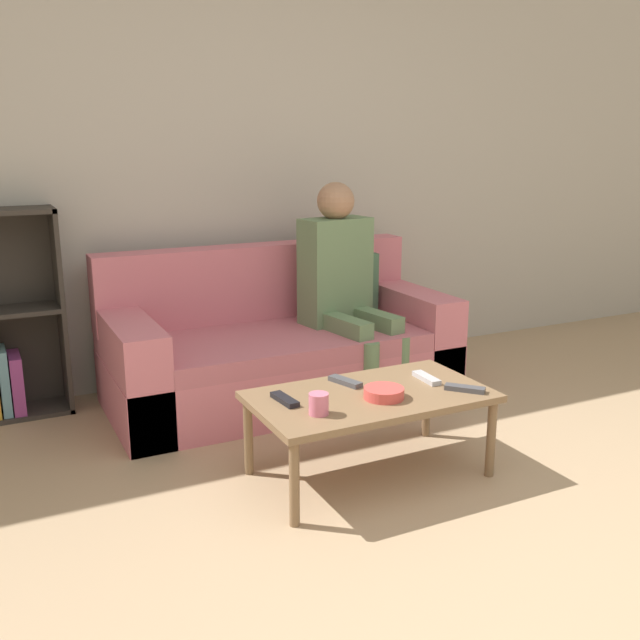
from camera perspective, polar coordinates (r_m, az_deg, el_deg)
The scene contains 11 objects.
ground_plane at distance 2.48m, azimuth 18.32°, elevation -21.56°, with size 22.00×22.00×0.00m, color tan.
wall_back at distance 4.35m, azimuth -6.43°, elevation 12.56°, with size 12.00×0.06×2.60m.
couch at distance 4.02m, azimuth -3.22°, elevation -2.34°, with size 1.88×0.87×0.83m.
coffee_table at distance 3.06m, azimuth 4.02°, elevation -6.51°, with size 1.01×0.56×0.38m.
person_adult at distance 4.01m, azimuth 1.79°, elevation 3.55°, with size 0.44×0.65×1.19m.
cup_near at distance 2.81m, azimuth -0.11°, elevation -6.73°, with size 0.08×0.08×0.09m.
tv_remote_0 at distance 3.23m, azimuth 8.51°, elevation -4.61°, with size 0.05×0.17×0.02m.
tv_remote_1 at distance 3.13m, azimuth 11.51°, elevation -5.40°, with size 0.15×0.16×0.02m.
tv_remote_2 at distance 3.15m, azimuth 2.03°, elevation -4.94°, with size 0.10×0.18×0.02m.
tv_remote_3 at distance 2.95m, azimuth -2.85°, elevation -6.37°, with size 0.06×0.17×0.02m.
snack_bowl at distance 2.99m, azimuth 5.13°, elevation -5.83°, with size 0.17×0.17×0.05m.
Camera 1 is at (-1.49, -1.38, 1.43)m, focal length 40.00 mm.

